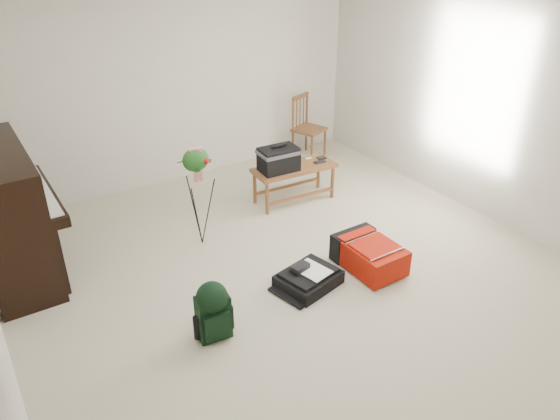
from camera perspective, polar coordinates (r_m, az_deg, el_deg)
floor at (r=5.24m, az=2.07°, el=-7.35°), size 5.00×5.50×0.01m
ceiling at (r=4.27m, az=2.70°, el=20.87°), size 5.00×5.50×0.01m
wall_back at (r=6.92m, az=-11.07°, el=12.87°), size 5.00×0.04×2.50m
wall_right at (r=6.30m, az=21.68°, el=9.82°), size 0.04×5.50×2.50m
piano at (r=5.64m, az=-26.49°, el=-0.64°), size 0.71×1.50×1.25m
bench at (r=6.33m, az=0.43°, el=5.04°), size 1.02×0.46×0.76m
dining_chair at (r=7.73m, az=2.94°, el=8.61°), size 0.48×0.48×0.88m
red_suitcase at (r=5.42m, az=8.99°, el=-4.40°), size 0.47×0.67×0.29m
black_duffel at (r=5.13m, az=2.98°, el=-7.10°), size 0.62×0.54×0.23m
green_backpack at (r=4.47m, az=-7.01°, el=-10.16°), size 0.28×0.26×0.53m
flower_stand at (r=5.59m, az=-8.50°, el=1.32°), size 0.43×0.43×1.11m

